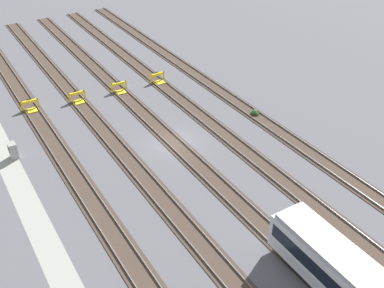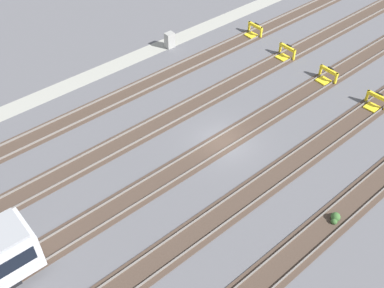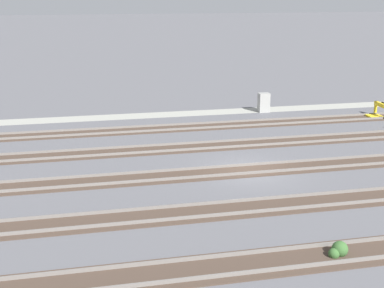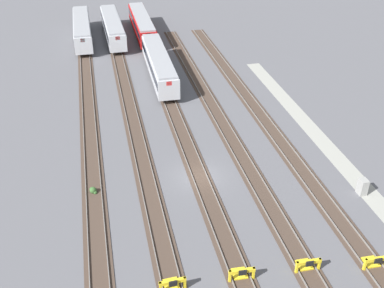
{
  "view_description": "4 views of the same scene",
  "coord_description": "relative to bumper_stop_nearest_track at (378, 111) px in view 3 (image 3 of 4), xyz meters",
  "views": [
    {
      "loc": [
        32.78,
        -18.28,
        25.13
      ],
      "look_at": [
        3.37,
        -0.0,
        1.8
      ],
      "focal_mm": 42.0,
      "sensor_mm": 36.0,
      "label": 1
    },
    {
      "loc": [
        19.19,
        18.29,
        23.87
      ],
      "look_at": [
        3.37,
        -0.0,
        1.8
      ],
      "focal_mm": 42.0,
      "sensor_mm": 36.0,
      "label": 2
    },
    {
      "loc": [
        9.39,
        27.46,
        9.97
      ],
      "look_at": [
        3.37,
        -0.0,
        1.8
      ],
      "focal_mm": 50.0,
      "sensor_mm": 36.0,
      "label": 3
    },
    {
      "loc": [
        -34.99,
        8.67,
        26.47
      ],
      "look_at": [
        3.37,
        -0.0,
        1.8
      ],
      "focal_mm": 42.0,
      "sensor_mm": 36.0,
      "label": 4
    }
  ],
  "objects": [
    {
      "name": "rail_track_far_inner",
      "position": [
        14.28,
        15.55,
        -0.47
      ],
      "size": [
        90.0,
        2.23,
        0.21
      ],
      "color": "#47382D",
      "rests_on": "ground"
    },
    {
      "name": "service_walkway",
      "position": [
        14.28,
        -4.65,
        -0.51
      ],
      "size": [
        54.0,
        2.0,
        0.01
      ],
      "primitive_type": "cube",
      "color": "#9E9E93",
      "rests_on": "ground"
    },
    {
      "name": "ground_plane",
      "position": [
        14.28,
        10.37,
        -0.51
      ],
      "size": [
        400.0,
        400.0,
        0.0
      ],
      "primitive_type": "plane",
      "color": "#5B5B60"
    },
    {
      "name": "rail_track_middle",
      "position": [
        14.28,
        10.37,
        -0.47
      ],
      "size": [
        90.0,
        2.24,
        0.21
      ],
      "color": "#47382D",
      "rests_on": "ground"
    },
    {
      "name": "rail_track_near_inner",
      "position": [
        14.28,
        5.19,
        -0.47
      ],
      "size": [
        90.0,
        2.24,
        0.21
      ],
      "color": "#47382D",
      "rests_on": "ground"
    },
    {
      "name": "electrical_cabinet",
      "position": [
        8.35,
        -3.9,
        0.29
      ],
      "size": [
        0.9,
        0.73,
        1.6
      ],
      "color": "#9E9E99",
      "rests_on": "ground"
    },
    {
      "name": "weed_clump",
      "position": [
        14.09,
        20.76,
        -0.27
      ],
      "size": [
        0.92,
        0.7,
        0.64
      ],
      "color": "#38602D",
      "rests_on": "ground"
    },
    {
      "name": "bumper_stop_nearest_track",
      "position": [
        0.0,
        0.0,
        0.0
      ],
      "size": [
        1.37,
        2.01,
        1.22
      ],
      "color": "yellow",
      "rests_on": "ground"
    },
    {
      "name": "rail_track_farthest",
      "position": [
        14.28,
        20.72,
        -0.47
      ],
      "size": [
        90.0,
        2.23,
        0.21
      ],
      "color": "#47382D",
      "rests_on": "ground"
    },
    {
      "name": "rail_track_nearest",
      "position": [
        14.28,
        0.01,
        -0.47
      ],
      "size": [
        90.0,
        2.23,
        0.21
      ],
      "color": "#47382D",
      "rests_on": "ground"
    }
  ]
}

